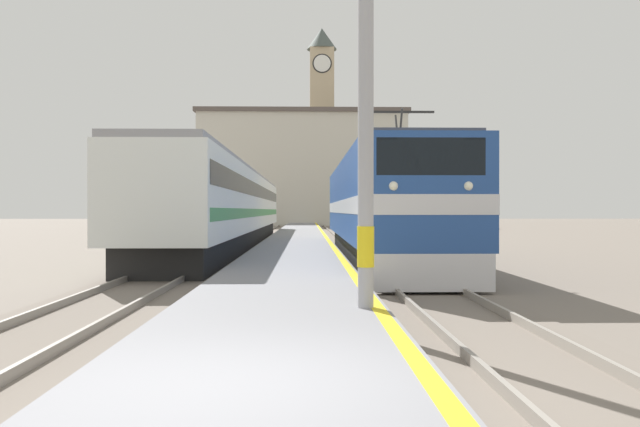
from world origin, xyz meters
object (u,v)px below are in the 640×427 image
at_px(passenger_train, 232,206).
at_px(clock_tower, 322,121).
at_px(catenary_mast, 370,37).
at_px(locomotive_train, 380,208).

xyz_separation_m(passenger_train, clock_tower, (5.86, 49.61, 11.53)).
distance_m(passenger_train, catenary_mast, 23.80).
relative_size(locomotive_train, clock_tower, 0.72).
xyz_separation_m(catenary_mast, clock_tower, (1.07, 72.82, 9.21)).
bearing_deg(passenger_train, locomotive_train, -57.09).
height_order(locomotive_train, clock_tower, clock_tower).
xyz_separation_m(passenger_train, catenary_mast, (4.79, -23.20, 2.32)).
bearing_deg(clock_tower, locomotive_train, -89.40).
bearing_deg(passenger_train, clock_tower, 83.27).
distance_m(locomotive_train, passenger_train, 11.94).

